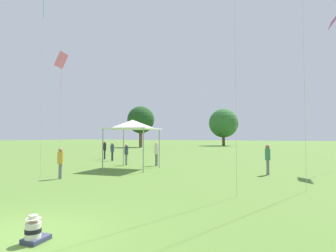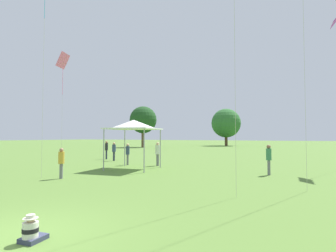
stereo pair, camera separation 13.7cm
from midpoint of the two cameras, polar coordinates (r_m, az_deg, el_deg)
name	(u,v)px [view 1 (the left image)]	position (r m, az deg, el deg)	size (l,w,h in m)	color
ground_plane	(10,240)	(6.99, -31.62, -20.33)	(300.00, 300.00, 0.00)	#567A33
seated_toddler	(34,231)	(6.52, -27.72, -19.62)	(0.45, 0.53, 0.58)	#383D56
person_standing_0	(126,152)	(20.68, -9.24, -5.60)	(0.35, 0.35, 1.66)	slate
person_standing_1	(268,156)	(16.22, 20.65, -6.22)	(0.40, 0.40, 1.73)	slate
person_standing_2	(105,148)	(26.28, -13.76, -4.68)	(0.40, 0.40, 1.78)	#282D42
person_standing_3	(112,150)	(24.46, -12.18, -5.08)	(0.38, 0.38, 1.68)	#282D42
person_standing_4	(156,152)	(19.91, -2.73, -5.62)	(0.52, 0.52, 1.77)	slate
person_standing_5	(60,160)	(14.93, -22.62, -6.90)	(0.39, 0.39, 1.60)	slate
canopy_tent	(133,125)	(18.01, -7.95, 0.25)	(3.61, 3.61, 3.35)	white
kite_5	(61,63)	(21.72, -22.39, 12.66)	(0.88, 1.27, 8.46)	pink
distant_tree_0	(141,120)	(55.29, -6.03, 1.32)	(5.69, 5.69, 8.59)	brown
distant_tree_1	(223,123)	(65.44, 11.92, 0.61)	(7.05, 7.05, 9.04)	brown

